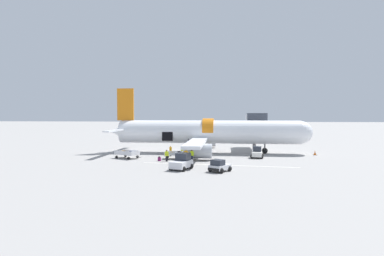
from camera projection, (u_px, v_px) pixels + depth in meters
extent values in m
plane|color=gray|center=(198.00, 159.00, 41.63)|extent=(500.00, 500.00, 0.00)
cube|color=silver|center=(218.00, 165.00, 36.37)|extent=(19.09, 1.89, 0.01)
cylinder|color=#4C4C51|center=(254.00, 139.00, 53.62)|extent=(0.60, 0.60, 3.69)
cube|color=silver|center=(254.00, 122.00, 53.49)|extent=(2.48, 9.37, 2.48)
cube|color=#333842|center=(257.00, 122.00, 49.44)|extent=(3.23, 1.60, 2.98)
cylinder|color=white|center=(208.00, 132.00, 47.95)|extent=(28.73, 3.69, 3.69)
sphere|color=white|center=(301.00, 132.00, 46.35)|extent=(3.51, 3.51, 3.51)
cone|color=white|center=(122.00, 131.00, 49.54)|extent=(4.25, 3.40, 3.40)
cylinder|color=orange|center=(208.00, 130.00, 47.90)|extent=(1.72, 3.70, 3.70)
cube|color=orange|center=(125.00, 104.00, 49.28)|extent=(2.77, 0.28, 5.24)
cube|color=white|center=(116.00, 130.00, 45.49)|extent=(0.93, 8.00, 0.20)
cube|color=white|center=(132.00, 128.00, 53.44)|extent=(0.93, 8.00, 0.20)
cube|color=white|center=(197.00, 142.00, 40.48)|extent=(2.23, 14.28, 0.40)
cube|color=white|center=(204.00, 135.00, 55.76)|extent=(2.23, 14.28, 0.40)
cylinder|color=#B2B7BF|center=(198.00, 151.00, 40.35)|extent=(3.78, 1.98, 1.98)
cylinder|color=#B2B7BF|center=(206.00, 141.00, 55.93)|extent=(3.78, 1.98, 1.98)
cube|color=black|center=(167.00, 136.00, 46.86)|extent=(1.70, 0.12, 1.40)
cylinder|color=#56565B|center=(265.00, 144.00, 47.04)|extent=(0.22, 0.22, 2.00)
sphere|color=black|center=(265.00, 151.00, 47.08)|extent=(0.93, 0.93, 0.93)
cylinder|color=#56565B|center=(189.00, 145.00, 45.82)|extent=(0.22, 0.22, 2.00)
sphere|color=black|center=(189.00, 152.00, 45.86)|extent=(0.93, 0.93, 0.93)
cylinder|color=#56565B|center=(192.00, 142.00, 50.88)|extent=(0.22, 0.22, 2.00)
sphere|color=black|center=(192.00, 148.00, 50.92)|extent=(0.93, 0.93, 0.93)
cube|color=silver|center=(220.00, 167.00, 32.11)|extent=(2.50, 2.72, 0.49)
cube|color=#232833|center=(218.00, 162.00, 31.78)|extent=(1.62, 1.55, 0.60)
cube|color=black|center=(213.00, 169.00, 31.20)|extent=(1.19, 0.84, 0.25)
sphere|color=black|center=(210.00, 169.00, 31.97)|extent=(0.56, 0.56, 0.56)
sphere|color=black|center=(221.00, 171.00, 31.07)|extent=(0.56, 0.56, 0.56)
sphere|color=black|center=(219.00, 167.00, 33.16)|extent=(0.56, 0.56, 0.56)
sphere|color=black|center=(229.00, 169.00, 32.26)|extent=(0.56, 0.56, 0.56)
cube|color=silver|center=(181.00, 164.00, 33.29)|extent=(2.44, 3.25, 0.75)
cube|color=#232833|center=(183.00, 157.00, 33.72)|extent=(1.72, 1.66, 0.80)
cube|color=black|center=(187.00, 163.00, 34.66)|extent=(1.43, 0.57, 0.37)
sphere|color=black|center=(191.00, 166.00, 33.88)|extent=(0.56, 0.56, 0.56)
sphere|color=black|center=(179.00, 165.00, 34.52)|extent=(0.56, 0.56, 0.56)
sphere|color=black|center=(184.00, 169.00, 32.10)|extent=(0.56, 0.56, 0.56)
sphere|color=black|center=(171.00, 168.00, 32.74)|extent=(0.56, 0.56, 0.56)
cube|color=silver|center=(257.00, 154.00, 42.39)|extent=(1.67, 2.42, 0.65)
cube|color=#232833|center=(257.00, 149.00, 42.74)|extent=(1.28, 1.17, 0.72)
cube|color=black|center=(257.00, 154.00, 43.53)|extent=(1.22, 0.30, 0.32)
sphere|color=black|center=(262.00, 155.00, 42.97)|extent=(0.56, 0.56, 0.56)
sphere|color=black|center=(253.00, 155.00, 43.30)|extent=(0.56, 0.56, 0.56)
sphere|color=black|center=(261.00, 157.00, 41.50)|extent=(0.56, 0.56, 0.56)
sphere|color=black|center=(252.00, 157.00, 41.83)|extent=(0.56, 0.56, 0.56)
cube|color=#B7BABF|center=(173.00, 155.00, 41.43)|extent=(2.68, 2.03, 0.05)
cube|color=#B7BABF|center=(182.00, 153.00, 41.43)|extent=(0.27, 1.74, 0.38)
cube|color=#B7BABF|center=(173.00, 154.00, 40.58)|extent=(2.43, 0.35, 0.38)
cube|color=#B7BABF|center=(174.00, 152.00, 42.26)|extent=(2.43, 0.35, 0.38)
cube|color=#333338|center=(186.00, 156.00, 41.46)|extent=(0.90, 0.19, 0.06)
sphere|color=black|center=(180.00, 158.00, 40.58)|extent=(0.40, 0.40, 0.40)
sphere|color=black|center=(180.00, 157.00, 42.32)|extent=(0.40, 0.40, 0.40)
sphere|color=black|center=(167.00, 158.00, 40.57)|extent=(0.40, 0.40, 0.40)
sphere|color=black|center=(168.00, 157.00, 42.31)|extent=(0.40, 0.40, 0.40)
cube|color=olive|center=(172.00, 153.00, 41.67)|extent=(0.45, 0.31, 0.34)
cube|color=black|center=(179.00, 153.00, 41.09)|extent=(0.36, 0.20, 0.51)
cube|color=silver|center=(127.00, 154.00, 42.00)|extent=(3.76, 3.04, 0.05)
cube|color=silver|center=(136.00, 153.00, 41.10)|extent=(0.83, 1.57, 0.51)
cube|color=silver|center=(123.00, 153.00, 41.29)|extent=(2.96, 1.52, 0.51)
cube|color=silver|center=(131.00, 152.00, 42.69)|extent=(2.96, 1.52, 0.51)
cube|color=#333338|center=(138.00, 157.00, 40.86)|extent=(0.84, 0.47, 0.06)
sphere|color=black|center=(129.00, 158.00, 40.66)|extent=(0.40, 0.40, 0.40)
sphere|color=black|center=(137.00, 157.00, 42.11)|extent=(0.40, 0.40, 0.40)
sphere|color=black|center=(117.00, 157.00, 41.93)|extent=(0.40, 0.40, 0.40)
sphere|color=black|center=(126.00, 156.00, 43.38)|extent=(0.40, 0.40, 0.40)
cube|color=black|center=(124.00, 153.00, 42.52)|extent=(0.50, 0.39, 0.31)
cube|color=#1E2347|center=(130.00, 153.00, 41.47)|extent=(0.40, 0.35, 0.45)
cube|color=olive|center=(123.00, 152.00, 42.90)|extent=(0.48, 0.38, 0.42)
cylinder|color=#2D2D33|center=(192.00, 155.00, 43.04)|extent=(0.30, 0.30, 0.76)
cylinder|color=#CCE523|center=(192.00, 150.00, 43.01)|extent=(0.39, 0.39, 0.60)
sphere|color=beige|center=(192.00, 147.00, 42.99)|extent=(0.21, 0.21, 0.21)
cylinder|color=#CCE523|center=(192.00, 151.00, 42.81)|extent=(0.12, 0.12, 0.55)
cylinder|color=#CCE523|center=(192.00, 150.00, 43.22)|extent=(0.12, 0.12, 0.55)
cylinder|color=black|center=(167.00, 159.00, 39.12)|extent=(0.35, 0.35, 0.75)
cylinder|color=#CCE523|center=(167.00, 154.00, 39.09)|extent=(0.45, 0.45, 0.59)
sphere|color=brown|center=(167.00, 151.00, 39.08)|extent=(0.21, 0.21, 0.21)
cylinder|color=#CCE523|center=(168.00, 154.00, 39.14)|extent=(0.14, 0.14, 0.54)
cylinder|color=#CCE523|center=(165.00, 154.00, 39.05)|extent=(0.14, 0.14, 0.54)
cylinder|color=#1E2338|center=(186.00, 159.00, 38.53)|extent=(0.32, 0.32, 0.83)
cylinder|color=orange|center=(186.00, 153.00, 38.50)|extent=(0.41, 0.41, 0.66)
sphere|color=tan|center=(186.00, 150.00, 38.48)|extent=(0.23, 0.23, 0.23)
cylinder|color=orange|center=(184.00, 154.00, 38.51)|extent=(0.13, 0.13, 0.60)
cylinder|color=orange|center=(188.00, 154.00, 38.49)|extent=(0.13, 0.13, 0.60)
cylinder|color=black|center=(182.00, 154.00, 44.00)|extent=(0.37, 0.37, 0.74)
cylinder|color=#CCE523|center=(182.00, 149.00, 43.97)|extent=(0.48, 0.48, 0.59)
sphere|color=brown|center=(182.00, 147.00, 43.96)|extent=(0.21, 0.21, 0.21)
cylinder|color=#CCE523|center=(181.00, 150.00, 44.17)|extent=(0.15, 0.15, 0.54)
cylinder|color=#CCE523|center=(182.00, 150.00, 43.79)|extent=(0.15, 0.15, 0.54)
cylinder|color=#2D2D33|center=(171.00, 154.00, 44.30)|extent=(0.37, 0.37, 0.75)
cylinder|color=orange|center=(171.00, 149.00, 44.27)|extent=(0.47, 0.47, 0.59)
sphere|color=tan|center=(171.00, 146.00, 44.25)|extent=(0.21, 0.21, 0.21)
cylinder|color=orange|center=(171.00, 149.00, 44.45)|extent=(0.15, 0.15, 0.54)
cylinder|color=orange|center=(170.00, 150.00, 44.09)|extent=(0.15, 0.15, 0.54)
cylinder|color=#1E2338|center=(192.00, 158.00, 39.38)|extent=(0.30, 0.30, 0.75)
cylinder|color=#B7E019|center=(192.00, 153.00, 39.35)|extent=(0.39, 0.39, 0.59)
sphere|color=brown|center=(192.00, 150.00, 39.34)|extent=(0.21, 0.21, 0.21)
cylinder|color=#B7E019|center=(193.00, 154.00, 39.31)|extent=(0.12, 0.12, 0.54)
cylinder|color=#B7E019|center=(190.00, 154.00, 39.40)|extent=(0.12, 0.12, 0.54)
cube|color=#721951|center=(159.00, 159.00, 39.67)|extent=(0.42, 0.27, 0.48)
cube|color=black|center=(159.00, 157.00, 39.66)|extent=(0.25, 0.06, 0.12)
cube|color=black|center=(315.00, 155.00, 45.54)|extent=(0.56, 0.56, 0.03)
cone|color=orange|center=(315.00, 153.00, 45.52)|extent=(0.42, 0.42, 0.68)
cylinder|color=white|center=(315.00, 153.00, 45.52)|extent=(0.24, 0.24, 0.08)
cube|color=black|center=(185.00, 169.00, 33.84)|extent=(0.60, 0.60, 0.03)
cone|color=orange|center=(185.00, 166.00, 33.82)|extent=(0.44, 0.44, 0.69)
cylinder|color=white|center=(185.00, 165.00, 33.82)|extent=(0.26, 0.26, 0.08)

